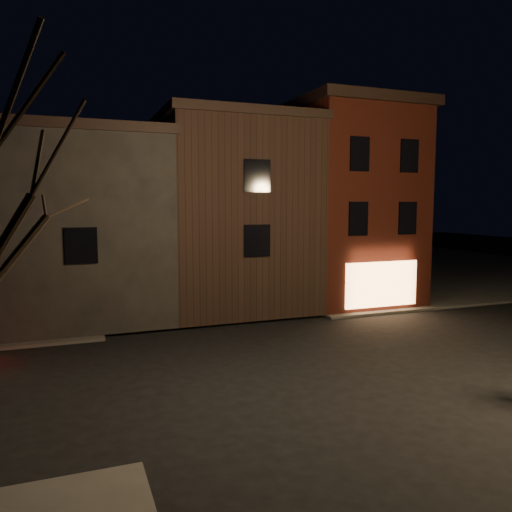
{
  "coord_description": "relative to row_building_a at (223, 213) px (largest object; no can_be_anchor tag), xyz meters",
  "views": [
    {
      "loc": [
        -6.26,
        -14.79,
        5.32
      ],
      "look_at": [
        0.93,
        4.08,
        3.2
      ],
      "focal_mm": 35.0,
      "sensor_mm": 36.0,
      "label": 1
    }
  ],
  "objects": [
    {
      "name": "corner_building",
      "position": [
        6.5,
        -1.03,
        0.57
      ],
      "size": [
        6.5,
        8.5,
        10.5
      ],
      "color": "#40130B",
      "rests_on": "ground"
    },
    {
      "name": "row_building_a",
      "position": [
        0.0,
        0.0,
        0.0
      ],
      "size": [
        7.3,
        10.3,
        9.4
      ],
      "color": "black",
      "rests_on": "ground"
    },
    {
      "name": "ground",
      "position": [
        -1.5,
        -10.5,
        -4.83
      ],
      "size": [
        120.0,
        120.0,
        0.0
      ],
      "primitive_type": "plane",
      "color": "black",
      "rests_on": "ground"
    },
    {
      "name": "row_building_b",
      "position": [
        -7.25,
        0.0,
        -0.5
      ],
      "size": [
        7.8,
        10.3,
        8.4
      ],
      "color": "black",
      "rests_on": "ground"
    },
    {
      "name": "sidewalk_far_right",
      "position": [
        18.5,
        9.5,
        -4.77
      ],
      "size": [
        30.0,
        30.0,
        0.12
      ],
      "primitive_type": "cube",
      "color": "#2D2B28",
      "rests_on": "ground"
    }
  ]
}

